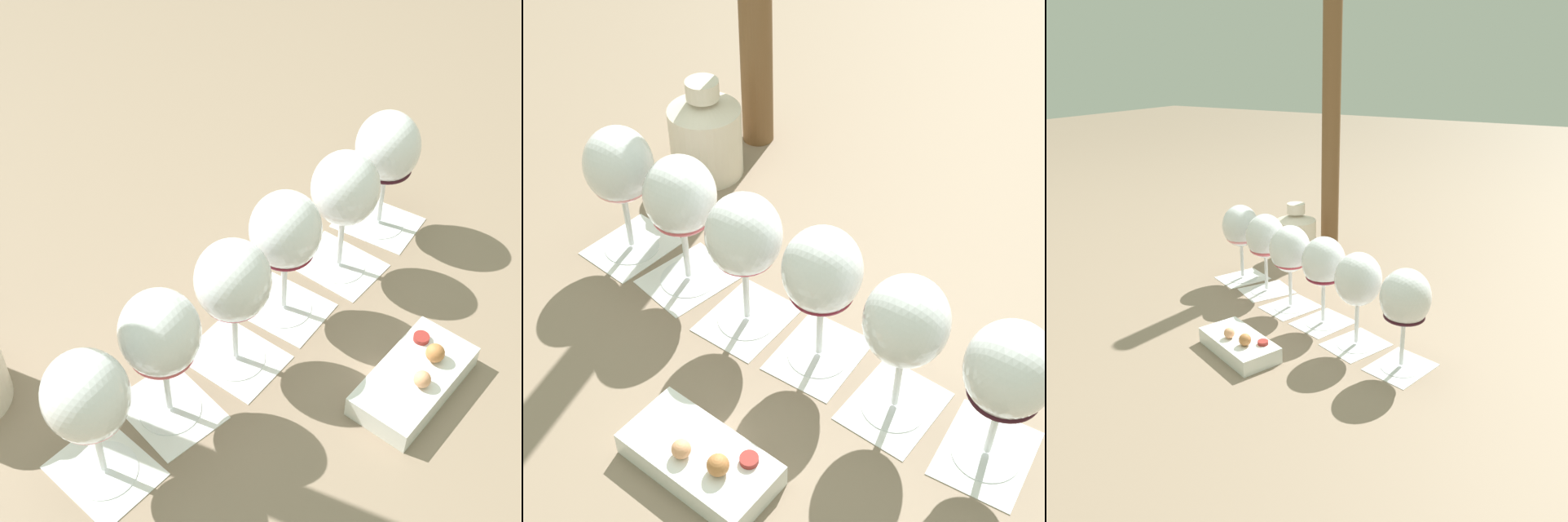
# 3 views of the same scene
# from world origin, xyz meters

# --- Properties ---
(ground_plane) EXTENTS (8.00, 8.00, 0.00)m
(ground_plane) POSITION_xyz_m (0.00, 0.00, 0.00)
(ground_plane) COLOR #7F6B56
(tasting_card_0) EXTENTS (0.13, 0.14, 0.00)m
(tasting_card_0) POSITION_xyz_m (-0.25, 0.10, 0.00)
(tasting_card_0) COLOR white
(tasting_card_0) RESTS_ON ground_plane
(tasting_card_1) EXTENTS (0.14, 0.15, 0.00)m
(tasting_card_1) POSITION_xyz_m (-0.15, 0.07, 0.00)
(tasting_card_1) COLOR white
(tasting_card_1) RESTS_ON ground_plane
(tasting_card_2) EXTENTS (0.13, 0.14, 0.00)m
(tasting_card_2) POSITION_xyz_m (-0.05, 0.02, 0.00)
(tasting_card_2) COLOR white
(tasting_card_2) RESTS_ON ground_plane
(tasting_card_3) EXTENTS (0.12, 0.14, 0.00)m
(tasting_card_3) POSITION_xyz_m (0.05, -0.02, 0.00)
(tasting_card_3) COLOR white
(tasting_card_3) RESTS_ON ground_plane
(tasting_card_4) EXTENTS (0.13, 0.14, 0.00)m
(tasting_card_4) POSITION_xyz_m (0.15, -0.07, 0.00)
(tasting_card_4) COLOR white
(tasting_card_4) RESTS_ON ground_plane
(tasting_card_5) EXTENTS (0.12, 0.14, 0.00)m
(tasting_card_5) POSITION_xyz_m (0.26, -0.11, 0.00)
(tasting_card_5) COLOR white
(tasting_card_5) RESTS_ON ground_plane
(wine_glass_0) EXTENTS (0.09, 0.09, 0.19)m
(wine_glass_0) POSITION_xyz_m (-0.25, 0.10, 0.13)
(wine_glass_0) COLOR white
(wine_glass_0) RESTS_ON tasting_card_0
(wine_glass_1) EXTENTS (0.09, 0.09, 0.19)m
(wine_glass_1) POSITION_xyz_m (-0.15, 0.07, 0.13)
(wine_glass_1) COLOR white
(wine_glass_1) RESTS_ON tasting_card_1
(wine_glass_2) EXTENTS (0.09, 0.09, 0.19)m
(wine_glass_2) POSITION_xyz_m (-0.05, 0.02, 0.13)
(wine_glass_2) COLOR white
(wine_glass_2) RESTS_ON tasting_card_2
(wine_glass_3) EXTENTS (0.09, 0.09, 0.19)m
(wine_glass_3) POSITION_xyz_m (0.05, -0.02, 0.13)
(wine_glass_3) COLOR white
(wine_glass_3) RESTS_ON tasting_card_3
(wine_glass_4) EXTENTS (0.09, 0.09, 0.19)m
(wine_glass_4) POSITION_xyz_m (0.15, -0.07, 0.13)
(wine_glass_4) COLOR white
(wine_glass_4) RESTS_ON tasting_card_4
(wine_glass_5) EXTENTS (0.09, 0.09, 0.19)m
(wine_glass_5) POSITION_xyz_m (0.26, -0.11, 0.13)
(wine_glass_5) COLOR white
(wine_glass_5) RESTS_ON tasting_card_5
(ceramic_vase) EXTENTS (0.11, 0.11, 0.16)m
(ceramic_vase) POSITION_xyz_m (-0.21, 0.31, 0.07)
(ceramic_vase) COLOR beige
(ceramic_vase) RESTS_ON ground_plane
(snack_dish) EXTENTS (0.19, 0.14, 0.05)m
(snack_dish) POSITION_xyz_m (-0.03, -0.21, 0.02)
(snack_dish) COLOR white
(snack_dish) RESTS_ON ground_plane
(umbrella_pole) EXTENTS (0.05, 0.05, 0.76)m
(umbrella_pole) POSITION_xyz_m (-0.16, 0.42, 0.38)
(umbrella_pole) COLOR brown
(umbrella_pole) RESTS_ON ground_plane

